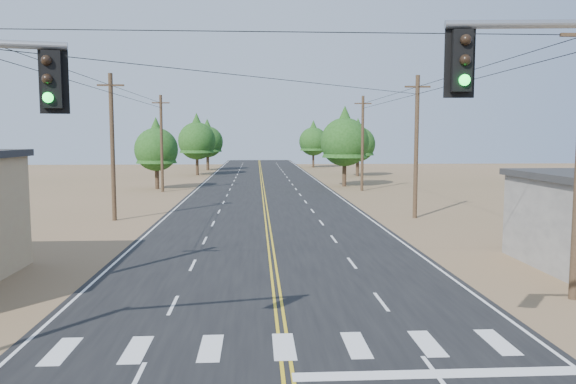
{
  "coord_description": "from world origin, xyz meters",
  "views": [
    {
      "loc": [
        -0.74,
        -6.88,
        5.77
      ],
      "look_at": [
        0.56,
        15.91,
        3.5
      ],
      "focal_mm": 35.0,
      "sensor_mm": 36.0,
      "label": 1
    }
  ],
  "objects": [
    {
      "name": "road",
      "position": [
        0.0,
        30.0,
        0.01
      ],
      "size": [
        15.0,
        200.0,
        0.02
      ],
      "primitive_type": "cube",
      "color": "black",
      "rests_on": "ground"
    },
    {
      "name": "utility_pole_left_mid",
      "position": [
        -10.5,
        32.0,
        5.12
      ],
      "size": [
        1.8,
        0.3,
        10.0
      ],
      "color": "#4C3826",
      "rests_on": "ground"
    },
    {
      "name": "utility_pole_left_far",
      "position": [
        -10.5,
        52.0,
        5.12
      ],
      "size": [
        1.8,
        0.3,
        10.0
      ],
      "color": "#4C3826",
      "rests_on": "ground"
    },
    {
      "name": "utility_pole_right_mid",
      "position": [
        10.5,
        32.0,
        5.12
      ],
      "size": [
        1.8,
        0.3,
        10.0
      ],
      "color": "#4C3826",
      "rests_on": "ground"
    },
    {
      "name": "utility_pole_right_far",
      "position": [
        10.5,
        52.0,
        5.12
      ],
      "size": [
        1.8,
        0.3,
        10.0
      ],
      "color": "#4C3826",
      "rests_on": "ground"
    },
    {
      "name": "tree_left_near",
      "position": [
        -11.63,
        55.33,
        4.82
      ],
      "size": [
        4.73,
        4.73,
        7.88
      ],
      "color": "#3F2D1E",
      "rests_on": "ground"
    },
    {
      "name": "tree_left_mid",
      "position": [
        -9.51,
        77.32,
        5.66
      ],
      "size": [
        5.55,
        5.55,
        9.26
      ],
      "color": "#3F2D1E",
      "rests_on": "ground"
    },
    {
      "name": "tree_left_far",
      "position": [
        -9.0,
        89.56,
        5.37
      ],
      "size": [
        5.27,
        5.27,
        8.78
      ],
      "color": "#3F2D1E",
      "rests_on": "ground"
    },
    {
      "name": "tree_right_near",
      "position": [
        9.45,
        57.36,
        5.69
      ],
      "size": [
        5.58,
        5.58,
        9.3
      ],
      "color": "#3F2D1E",
      "rests_on": "ground"
    },
    {
      "name": "tree_right_mid",
      "position": [
        14.0,
        73.96,
        5.16
      ],
      "size": [
        5.06,
        5.06,
        8.43
      ],
      "color": "#3F2D1E",
      "rests_on": "ground"
    },
    {
      "name": "tree_right_far",
      "position": [
        9.89,
        97.12,
        5.37
      ],
      "size": [
        5.27,
        5.27,
        8.78
      ],
      "color": "#3F2D1E",
      "rests_on": "ground"
    }
  ]
}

